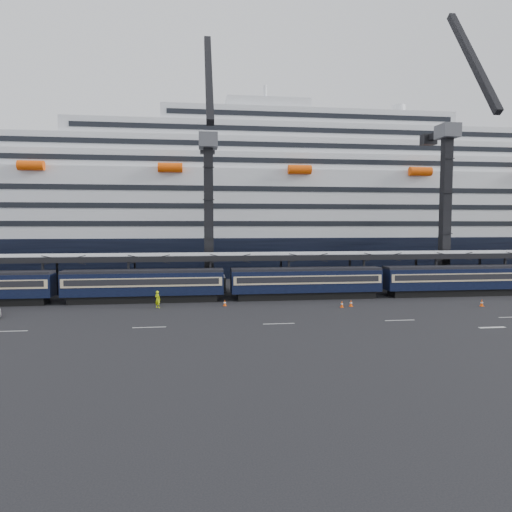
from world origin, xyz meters
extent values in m
plane|color=black|center=(0.00, 0.00, 0.00)|extent=(260.00, 260.00, 0.00)
cube|color=beige|center=(-38.00, -4.00, 0.01)|extent=(3.00, 0.15, 0.02)
cube|color=beige|center=(-26.00, -4.00, 0.01)|extent=(3.00, 0.15, 0.02)
cube|color=beige|center=(-14.00, -4.00, 0.01)|extent=(3.00, 0.15, 0.02)
cube|color=beige|center=(-2.00, -4.00, 0.01)|extent=(3.00, 0.15, 0.02)
cube|color=beige|center=(5.00, -8.00, 0.01)|extent=(2.50, 0.40, 0.02)
cube|color=black|center=(-28.00, 10.00, 0.45)|extent=(17.48, 2.40, 0.90)
cube|color=black|center=(-28.00, 10.00, 2.25)|extent=(19.00, 2.80, 2.70)
cube|color=beige|center=(-28.00, 10.00, 2.55)|extent=(18.62, 2.92, 1.05)
cube|color=black|center=(-28.00, 10.00, 2.60)|extent=(17.86, 2.98, 0.70)
cube|color=black|center=(-28.00, 10.00, 3.75)|extent=(19.00, 2.50, 0.35)
cube|color=black|center=(-8.00, 10.00, 0.45)|extent=(17.48, 2.40, 0.90)
cube|color=black|center=(-8.00, 10.00, 2.25)|extent=(19.00, 2.80, 2.70)
cube|color=beige|center=(-8.00, 10.00, 2.55)|extent=(18.62, 2.92, 1.05)
cube|color=black|center=(-8.00, 10.00, 2.60)|extent=(17.86, 2.98, 0.70)
cube|color=black|center=(-8.00, 10.00, 3.75)|extent=(19.00, 2.50, 0.35)
cube|color=black|center=(12.00, 10.00, 0.45)|extent=(17.48, 2.40, 0.90)
cube|color=black|center=(12.00, 10.00, 2.25)|extent=(19.00, 2.80, 2.70)
cube|color=beige|center=(12.00, 10.00, 2.55)|extent=(18.62, 2.92, 1.05)
cube|color=black|center=(12.00, 10.00, 2.60)|extent=(17.86, 2.98, 0.70)
cube|color=black|center=(12.00, 10.00, 3.75)|extent=(19.00, 2.50, 0.35)
cube|color=#A0A3A8|center=(0.00, 14.00, 5.40)|extent=(130.00, 6.00, 0.25)
cube|color=black|center=(0.00, 11.00, 5.10)|extent=(130.00, 0.25, 0.70)
cube|color=black|center=(0.00, 17.00, 5.10)|extent=(130.00, 0.25, 0.70)
cube|color=black|center=(-40.00, 11.20, 2.70)|extent=(0.25, 0.25, 5.40)
cube|color=black|center=(-40.00, 16.80, 2.70)|extent=(0.25, 0.25, 5.40)
cube|color=black|center=(-30.00, 11.20, 2.70)|extent=(0.25, 0.25, 5.40)
cube|color=black|center=(-30.00, 16.80, 2.70)|extent=(0.25, 0.25, 5.40)
cube|color=black|center=(-20.00, 11.20, 2.70)|extent=(0.25, 0.25, 5.40)
cube|color=black|center=(-20.00, 16.80, 2.70)|extent=(0.25, 0.25, 5.40)
cube|color=black|center=(-10.00, 11.20, 2.70)|extent=(0.25, 0.25, 5.40)
cube|color=black|center=(-10.00, 16.80, 2.70)|extent=(0.25, 0.25, 5.40)
cube|color=black|center=(0.00, 11.20, 2.70)|extent=(0.25, 0.25, 5.40)
cube|color=black|center=(0.00, 16.80, 2.70)|extent=(0.25, 0.25, 5.40)
cube|color=black|center=(10.00, 11.20, 2.70)|extent=(0.25, 0.25, 5.40)
cube|color=black|center=(10.00, 16.80, 2.70)|extent=(0.25, 0.25, 5.40)
cube|color=black|center=(20.00, 11.20, 2.70)|extent=(0.25, 0.25, 5.40)
cube|color=black|center=(20.00, 16.80, 2.70)|extent=(0.25, 0.25, 5.40)
cube|color=black|center=(0.00, 46.00, 3.50)|extent=(200.00, 28.00, 7.00)
cube|color=silver|center=(0.00, 46.00, 13.00)|extent=(190.00, 26.88, 12.00)
cube|color=silver|center=(0.00, 46.00, 20.50)|extent=(160.00, 24.64, 3.00)
cube|color=black|center=(0.00, 33.63, 20.50)|extent=(153.60, 0.12, 0.90)
cube|color=silver|center=(0.00, 46.00, 23.50)|extent=(124.00, 21.84, 3.00)
cube|color=black|center=(0.00, 35.03, 23.50)|extent=(119.04, 0.12, 0.90)
cube|color=silver|center=(0.00, 46.00, 26.50)|extent=(90.00, 19.04, 3.00)
cube|color=black|center=(0.00, 36.43, 26.50)|extent=(86.40, 0.12, 0.90)
cube|color=silver|center=(0.00, 46.00, 29.50)|extent=(56.00, 16.24, 3.00)
cube|color=black|center=(0.00, 37.83, 29.50)|extent=(53.76, 0.12, 0.90)
cube|color=silver|center=(-8.00, 46.00, 32.00)|extent=(16.00, 12.00, 2.50)
cylinder|color=silver|center=(20.00, 46.00, 32.50)|extent=(2.80, 2.80, 3.00)
cylinder|color=#FF5108|center=(-48.00, 31.96, 18.80)|extent=(4.00, 1.60, 1.60)
cylinder|color=#FF5108|center=(-26.00, 31.96, 18.80)|extent=(4.00, 1.60, 1.60)
cylinder|color=#FF5108|center=(-4.00, 31.96, 18.80)|extent=(4.00, 1.60, 1.60)
cylinder|color=#FF5108|center=(18.00, 31.96, 18.80)|extent=(4.00, 1.60, 1.60)
cube|color=#45464C|center=(-20.00, 19.00, 1.00)|extent=(4.50, 4.50, 2.00)
cube|color=black|center=(-20.00, 19.00, 11.00)|extent=(1.30, 1.30, 18.00)
cube|color=#45464C|center=(-20.00, 19.00, 21.00)|extent=(2.60, 3.20, 2.00)
cube|color=black|center=(-20.00, 13.21, 27.89)|extent=(0.90, 12.26, 14.37)
cube|color=black|center=(-20.00, 21.52, 21.00)|extent=(0.90, 5.04, 0.90)
cube|color=black|center=(-20.00, 24.04, 20.80)|extent=(2.20, 1.60, 1.60)
cube|color=#45464C|center=(15.00, 18.00, 1.00)|extent=(4.50, 4.50, 2.00)
cube|color=black|center=(15.00, 18.00, 12.00)|extent=(1.30, 1.30, 20.00)
cube|color=#45464C|center=(15.00, 18.00, 23.00)|extent=(2.60, 3.20, 2.00)
cube|color=black|center=(15.00, 12.26, 31.19)|extent=(0.90, 12.21, 16.90)
cube|color=black|center=(15.00, 20.80, 23.00)|extent=(0.90, 5.60, 0.90)
cube|color=black|center=(15.00, 23.60, 22.80)|extent=(2.20, 1.60, 1.60)
imported|color=#C7E60C|center=(-26.09, 5.83, 0.97)|extent=(0.84, 0.80, 1.94)
cube|color=#FF5108|center=(-18.53, 6.07, 0.02)|extent=(0.37, 0.37, 0.04)
cone|color=#FF5108|center=(-18.53, 6.07, 0.39)|extent=(0.31, 0.31, 0.71)
cylinder|color=white|center=(-18.53, 6.07, 0.39)|extent=(0.27, 0.27, 0.12)
cube|color=#FF5108|center=(-5.43, 3.49, 0.02)|extent=(0.38, 0.38, 0.04)
cone|color=#FF5108|center=(-5.43, 3.49, 0.40)|extent=(0.32, 0.32, 0.71)
cylinder|color=white|center=(-5.43, 3.49, 0.40)|extent=(0.27, 0.27, 0.12)
cube|color=#FF5108|center=(-4.23, 3.91, 0.02)|extent=(0.40, 0.40, 0.04)
cone|color=#FF5108|center=(-4.23, 3.91, 0.42)|extent=(0.33, 0.33, 0.75)
cylinder|color=white|center=(-4.23, 3.91, 0.42)|extent=(0.28, 0.28, 0.12)
cube|color=#FF5108|center=(10.71, 2.14, 0.02)|extent=(0.40, 0.40, 0.04)
cone|color=#FF5108|center=(10.71, 2.14, 0.43)|extent=(0.34, 0.34, 0.77)
cylinder|color=white|center=(10.71, 2.14, 0.43)|extent=(0.29, 0.29, 0.13)
camera|label=1|loc=(-21.52, -45.87, 9.40)|focal=32.00mm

